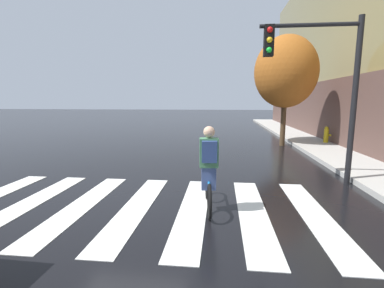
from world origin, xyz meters
name	(u,v)px	position (x,y,z in m)	size (l,w,h in m)	color
ground_plane	(121,207)	(0.00, 0.00, 0.00)	(120.00, 120.00, 0.00)	black
crosswalk_stripes	(136,207)	(0.33, 0.00, 0.01)	(7.58, 3.83, 0.01)	silver
cyclist	(209,169)	(1.80, 0.02, 0.84)	(0.38, 1.71, 1.69)	black
traffic_light_near	(322,73)	(4.52, 2.14, 2.86)	(2.47, 0.28, 4.20)	black
fire_hydrant	(326,135)	(7.12, 8.58, 0.53)	(0.33, 0.22, 0.78)	gold
street_tree_near	(286,72)	(5.01, 8.35, 3.48)	(2.90, 2.90, 5.17)	#4C3823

